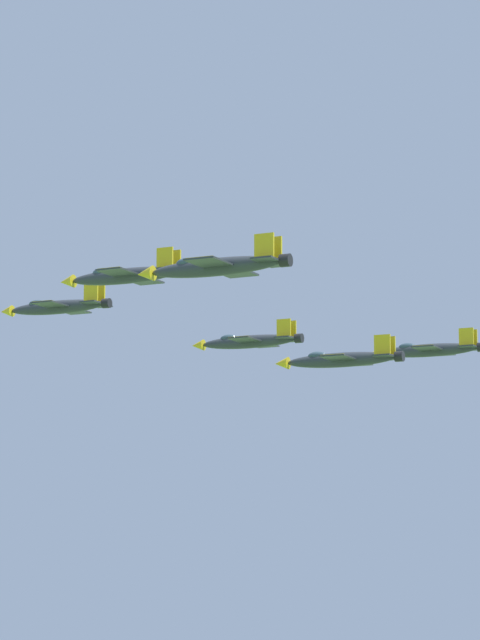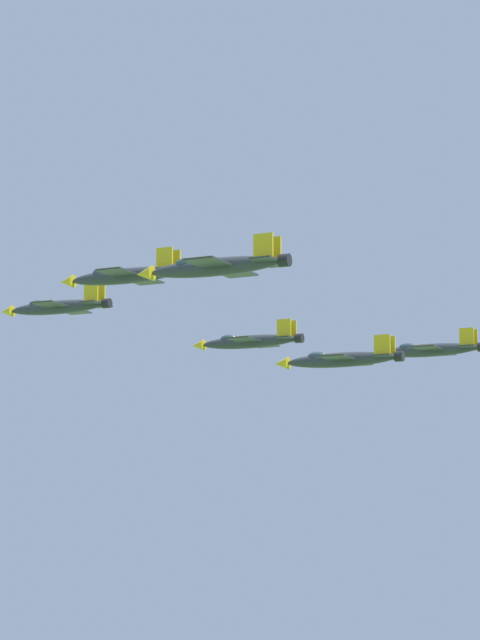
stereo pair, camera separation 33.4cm
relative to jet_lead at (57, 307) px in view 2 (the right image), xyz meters
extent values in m
ellipsoid|color=#2D3338|center=(0.02, 0.01, -0.07)|extent=(12.25, 6.42, 1.62)
cone|color=gold|center=(-6.45, -2.74, -0.07)|extent=(2.03, 1.90, 1.38)
ellipsoid|color=#334751|center=(-2.53, -1.07, 0.54)|extent=(2.47, 1.96, 0.95)
cube|color=#2D3338|center=(0.60, 0.26, -0.16)|extent=(6.18, 9.42, 0.16)
cube|color=gold|center=(2.19, -3.48, -0.11)|extent=(2.64, 1.59, 0.19)
cube|color=gold|center=(-0.98, 3.99, -0.11)|extent=(2.64, 1.59, 0.19)
cube|color=#2D3338|center=(4.90, 2.08, -0.07)|extent=(3.52, 4.76, 0.16)
cube|color=gold|center=(4.98, 1.24, 1.10)|extent=(1.74, 0.90, 2.34)
cube|color=gold|center=(4.35, 2.73, 1.10)|extent=(1.74, 0.90, 2.34)
cylinder|color=black|center=(6.16, 2.62, -0.07)|extent=(1.27, 1.40, 1.14)
ellipsoid|color=#2D3338|center=(22.24, -7.13, -0.42)|extent=(12.46, 6.19, 1.64)
cone|color=gold|center=(15.63, -9.73, -0.42)|extent=(2.03, 1.90, 1.39)
ellipsoid|color=#334751|center=(19.63, -8.16, 0.19)|extent=(2.48, 1.94, 0.96)
cube|color=#2D3338|center=(22.84, -6.90, -0.51)|extent=(6.04, 9.54, 0.16)
cube|color=gold|center=(24.33, -10.71, -0.47)|extent=(2.67, 1.55, 0.20)
cube|color=gold|center=(21.34, -3.09, -0.47)|extent=(2.67, 1.55, 0.20)
cube|color=#2D3338|center=(27.22, -5.18, -0.42)|extent=(3.46, 4.80, 0.16)
cube|color=gold|center=(27.29, -6.03, 0.76)|extent=(1.77, 0.87, 2.37)
cube|color=gold|center=(26.69, -4.51, 0.76)|extent=(1.77, 0.87, 2.37)
cylinder|color=black|center=(28.51, -4.67, -0.42)|extent=(1.27, 1.40, 1.15)
ellipsoid|color=#2D3338|center=(10.65, 20.79, -3.26)|extent=(12.21, 6.13, 1.61)
cone|color=gold|center=(4.18, 18.21, -3.26)|extent=(2.00, 1.87, 1.37)
ellipsoid|color=#334751|center=(8.10, 19.77, -2.65)|extent=(2.44, 1.91, 0.94)
cube|color=#2D3338|center=(11.23, 21.02, -3.35)|extent=(5.97, 9.36, 0.16)
cube|color=gold|center=(12.72, 17.29, -3.30)|extent=(2.62, 1.53, 0.19)
cube|color=gold|center=(9.74, 24.75, -3.30)|extent=(2.62, 1.53, 0.19)
cube|color=#2D3338|center=(15.53, 22.73, -3.26)|extent=(3.41, 4.71, 0.16)
cube|color=gold|center=(15.60, 21.89, -2.10)|extent=(1.74, 0.86, 2.32)
cube|color=gold|center=(15.00, 23.39, -2.10)|extent=(1.74, 0.86, 2.32)
cylinder|color=black|center=(16.79, 23.24, -3.26)|extent=(1.25, 1.38, 1.13)
ellipsoid|color=#2D3338|center=(44.46, -14.28, -3.70)|extent=(12.50, 6.27, 1.65)
cone|color=gold|center=(37.84, -16.92, -3.70)|extent=(2.05, 1.91, 1.40)
ellipsoid|color=#334751|center=(41.85, -15.32, -3.08)|extent=(2.50, 1.96, 0.96)
cube|color=#2D3338|center=(45.06, -14.04, -3.79)|extent=(6.11, 9.58, 0.16)
cube|color=gold|center=(46.58, -17.86, -3.75)|extent=(2.68, 1.57, 0.20)
cube|color=gold|center=(43.53, -10.22, -3.75)|extent=(2.68, 1.57, 0.20)
cube|color=#2D3338|center=(49.45, -12.28, -3.70)|extent=(3.49, 4.82, 0.16)
cube|color=gold|center=(49.52, -13.14, -2.51)|extent=(1.78, 0.88, 2.38)
cube|color=gold|center=(48.91, -11.62, -2.51)|extent=(1.78, 0.88, 2.38)
cylinder|color=black|center=(50.74, -11.77, -3.70)|extent=(1.28, 1.41, 1.15)
ellipsoid|color=#2D3338|center=(21.28, 41.57, -3.44)|extent=(12.46, 6.42, 1.65)
cone|color=gold|center=(14.69, 38.84, -3.44)|extent=(2.06, 1.92, 1.40)
ellipsoid|color=#334751|center=(18.68, 40.49, -2.83)|extent=(2.50, 1.98, 0.96)
cube|color=#2D3338|center=(21.87, 41.81, -3.53)|extent=(6.21, 9.57, 0.16)
cube|color=gold|center=(23.45, 38.01, -3.49)|extent=(2.68, 1.60, 0.20)
cube|color=gold|center=(20.30, 45.62, -3.49)|extent=(2.68, 1.60, 0.20)
cube|color=#2D3338|center=(26.25, 43.62, -3.44)|extent=(3.54, 4.83, 0.16)
cube|color=gold|center=(26.33, 42.77, -2.25)|extent=(1.77, 0.90, 2.38)
cube|color=gold|center=(25.70, 44.29, -2.25)|extent=(1.77, 0.90, 2.38)
ellipsoid|color=#2D3338|center=(32.87, 13.64, -8.31)|extent=(12.00, 6.20, 1.59)
cone|color=gold|center=(26.53, 11.00, -8.31)|extent=(1.98, 1.85, 1.35)
ellipsoid|color=#334751|center=(30.37, 12.60, -7.72)|extent=(2.41, 1.91, 0.92)
cube|color=#2D3338|center=(33.44, 13.88, -8.40)|extent=(5.99, 9.22, 0.16)
cube|color=gold|center=(34.96, 10.22, -8.36)|extent=(2.58, 1.54, 0.19)
cube|color=gold|center=(31.92, 17.54, -8.36)|extent=(2.58, 1.54, 0.19)
cube|color=#2D3338|center=(37.65, 15.64, -8.31)|extent=(3.41, 4.65, 0.16)
cube|color=gold|center=(37.73, 14.81, -7.17)|extent=(1.71, 0.87, 2.29)
cube|color=gold|center=(37.12, 16.27, -7.17)|extent=(1.71, 0.87, 2.29)
cylinder|color=black|center=(38.89, 16.15, -8.31)|extent=(1.24, 1.36, 1.11)
camera|label=1|loc=(140.20, -98.33, -29.00)|focal=82.67mm
camera|label=2|loc=(140.43, -98.09, -29.00)|focal=82.67mm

